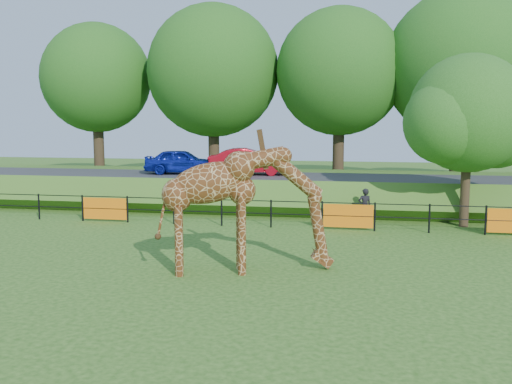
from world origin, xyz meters
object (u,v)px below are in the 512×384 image
at_px(tree_east, 471,118).
at_px(car_red, 248,162).
at_px(giraffe, 246,210).
at_px(car_blue, 182,161).
at_px(visitor, 365,206).

bearing_deg(tree_east, car_red, 152.96).
bearing_deg(giraffe, car_red, 84.35).
distance_m(car_blue, visitor, 10.75).
bearing_deg(visitor, giraffe, 51.83).
relative_size(giraffe, car_red, 1.20).
bearing_deg(car_red, visitor, -141.42).
relative_size(visitor, tree_east, 0.22).
relative_size(giraffe, car_blue, 1.30).
xyz_separation_m(visitor, tree_east, (3.97, 0.16, 3.55)).
relative_size(car_blue, tree_east, 0.56).
relative_size(giraffe, tree_east, 0.73).
relative_size(giraffe, visitor, 3.37).
bearing_deg(visitor, car_blue, -44.60).
xyz_separation_m(car_red, visitor, (5.88, -5.19, -1.37)).
bearing_deg(car_red, giraffe, -178.81).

